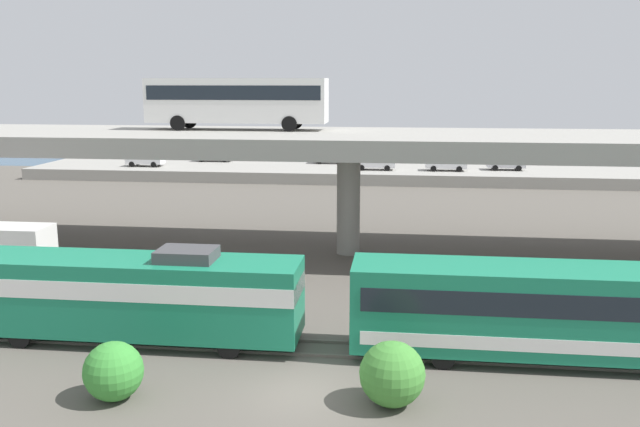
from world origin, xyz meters
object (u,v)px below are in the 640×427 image
at_px(train_locomotive, 117,292).
at_px(parked_car_2, 330,157).
at_px(parked_car_3, 146,160).
at_px(parked_car_5, 446,164).
at_px(parked_car_0, 375,163).
at_px(parked_car_4, 214,155).
at_px(train_coach_lead, 618,312).
at_px(parked_car_1, 506,163).
at_px(transit_bus_on_overpass, 237,99).

xyz_separation_m(train_locomotive, parked_car_2, (3.57, 53.49, -0.18)).
relative_size(parked_car_3, parked_car_5, 0.95).
bearing_deg(parked_car_0, parked_car_4, -15.63).
bearing_deg(train_coach_lead, parked_car_1, -93.60).
distance_m(train_locomotive, parked_car_4, 54.97).
relative_size(parked_car_2, parked_car_3, 1.02).
bearing_deg(parked_car_1, parked_car_2, -10.21).
distance_m(train_coach_lead, parked_car_3, 61.44).
bearing_deg(parked_car_1, parked_car_0, 6.32).
height_order(train_locomotive, parked_car_1, train_locomotive).
xyz_separation_m(parked_car_2, parked_car_5, (13.44, -5.05, 0.00)).
height_order(parked_car_2, parked_car_4, same).
bearing_deg(train_locomotive, parked_car_2, -93.82).
bearing_deg(parked_car_3, train_locomotive, 109.99).
height_order(parked_car_2, parked_car_5, same).
bearing_deg(parked_car_4, transit_bus_on_overpass, -71.57).
xyz_separation_m(train_coach_lead, parked_car_3, (-38.09, 48.21, -0.15)).
relative_size(transit_bus_on_overpass, parked_car_5, 2.68).
xyz_separation_m(parked_car_3, parked_car_5, (34.54, 0.24, 0.00)).
bearing_deg(parked_car_2, parked_car_3, -165.94).
bearing_deg(parked_car_1, parked_car_3, 2.31).
bearing_deg(parked_car_5, train_locomotive, 70.65).
bearing_deg(parked_car_4, parked_car_1, -6.60).
xyz_separation_m(train_coach_lead, parked_car_1, (3.13, 49.87, -0.15)).
xyz_separation_m(train_locomotive, train_coach_lead, (20.56, -0.00, -0.02)).
bearing_deg(parked_car_5, parked_car_1, -168.00).
bearing_deg(parked_car_5, parked_car_0, 1.39).
height_order(train_locomotive, parked_car_2, train_locomotive).
distance_m(transit_bus_on_overpass, parked_car_1, 39.99).
relative_size(train_coach_lead, parked_car_2, 4.84).
bearing_deg(parked_car_0, transit_bus_on_overpass, 75.13).
height_order(train_locomotive, parked_car_5, train_locomotive).
bearing_deg(parked_car_5, transit_bus_on_overpass, 62.49).
xyz_separation_m(train_locomotive, parked_car_3, (-17.53, 48.21, -0.17)).
height_order(parked_car_0, parked_car_4, same).
bearing_deg(train_coach_lead, transit_bus_on_overpass, -42.47).
relative_size(train_locomotive, parked_car_0, 3.38).
bearing_deg(parked_car_5, parked_car_2, -20.58).
height_order(train_locomotive, parked_car_4, train_locomotive).
distance_m(parked_car_0, parked_car_3, 26.68).
xyz_separation_m(parked_car_1, parked_car_5, (-6.69, -1.42, 0.00)).
relative_size(transit_bus_on_overpass, parked_car_0, 2.63).
xyz_separation_m(parked_car_2, parked_car_4, (-14.51, 0.38, 0.00)).
height_order(train_coach_lead, parked_car_4, train_coach_lead).
bearing_deg(parked_car_1, parked_car_5, 12.00).
bearing_deg(parked_car_5, parked_car_4, -10.99).
relative_size(train_coach_lead, parked_car_4, 4.59).
bearing_deg(parked_car_4, parked_car_2, -1.50).
bearing_deg(parked_car_2, parked_car_4, 178.50).
height_order(train_locomotive, transit_bus_on_overpass, transit_bus_on_overpass).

